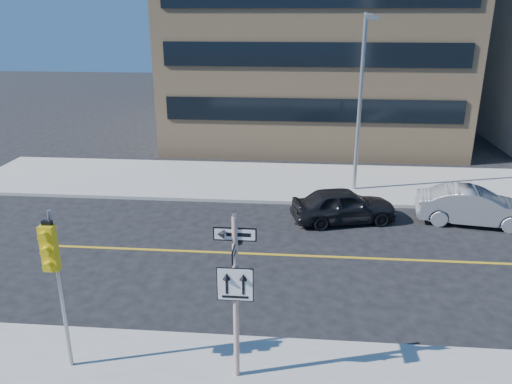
# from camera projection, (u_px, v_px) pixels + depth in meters

# --- Properties ---
(ground) EXTENTS (120.00, 120.00, 0.00)m
(ground) POSITION_uv_depth(u_px,v_px,m) (248.00, 318.00, 14.05)
(ground) COLOR black
(ground) RESTS_ON ground
(sign_pole) EXTENTS (0.92, 0.92, 4.06)m
(sign_pole) POSITION_uv_depth(u_px,v_px,m) (236.00, 289.00, 10.87)
(sign_pole) COLOR silver
(sign_pole) RESTS_ON near_sidewalk
(traffic_signal) EXTENTS (0.32, 0.45, 4.00)m
(traffic_signal) POSITION_uv_depth(u_px,v_px,m) (52.00, 261.00, 10.86)
(traffic_signal) COLOR gray
(traffic_signal) RESTS_ON near_sidewalk
(parked_car_a) EXTENTS (2.68, 4.51, 1.44)m
(parked_car_a) POSITION_uv_depth(u_px,v_px,m) (344.00, 205.00, 20.34)
(parked_car_a) COLOR black
(parked_car_a) RESTS_ON ground
(parked_car_b) EXTENTS (2.24, 4.67, 1.48)m
(parked_car_b) POSITION_uv_depth(u_px,v_px,m) (474.00, 206.00, 20.16)
(parked_car_b) COLOR gray
(parked_car_b) RESTS_ON ground
(streetlight_a) EXTENTS (0.55, 2.25, 8.00)m
(streetlight_a) POSITION_uv_depth(u_px,v_px,m) (361.00, 93.00, 22.20)
(streetlight_a) COLOR gray
(streetlight_a) RESTS_ON far_sidewalk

